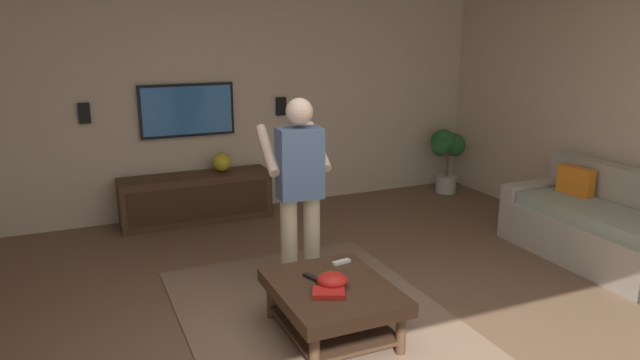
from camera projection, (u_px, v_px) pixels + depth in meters
The scene contains 16 objects.
ground_plane at pixel (347, 360), 3.91m from camera, with size 8.62×8.62×0.00m, color brown.
wall_back_tv at pixel (210, 93), 6.76m from camera, with size 0.10×7.22×2.88m, color #C6B299.
area_rug at pixel (321, 322), 4.39m from camera, with size 2.82×1.97×0.01m, color #7A604C.
couch at pixel (605, 229), 5.48m from camera, with size 1.91×0.88×0.87m.
coffee_table at pixel (332, 298), 4.14m from camera, with size 1.00×0.80×0.40m.
media_console at pixel (196, 198), 6.64m from camera, with size 0.45×1.70×0.55m.
tv at pixel (187, 110), 6.61m from camera, with size 0.05×1.08×0.61m.
person_standing at pixel (299, 184), 4.74m from camera, with size 0.56×0.56×1.64m.
potted_plant_tall at pixel (446, 151), 7.78m from camera, with size 0.38×0.54×0.86m.
bowl at pixel (332, 280), 4.08m from camera, with size 0.22×0.22×0.10m, color red.
remote_white at pixel (341, 262), 4.49m from camera, with size 0.15×0.04×0.02m, color white.
remote_black at pixel (312, 277), 4.21m from camera, with size 0.15×0.04×0.02m, color black.
book at pixel (329, 293), 3.95m from camera, with size 0.22×0.16×0.04m, color red.
vase_round at pixel (222, 162), 6.71m from camera, with size 0.22×0.22×0.22m, color gold.
wall_speaker_left at pixel (281, 106), 7.07m from camera, with size 0.06×0.12×0.22m, color black.
wall_speaker_right at pixel (84, 113), 6.18m from camera, with size 0.06×0.12×0.22m, color black.
Camera 1 is at (-3.10, 1.56, 2.18)m, focal length 32.42 mm.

